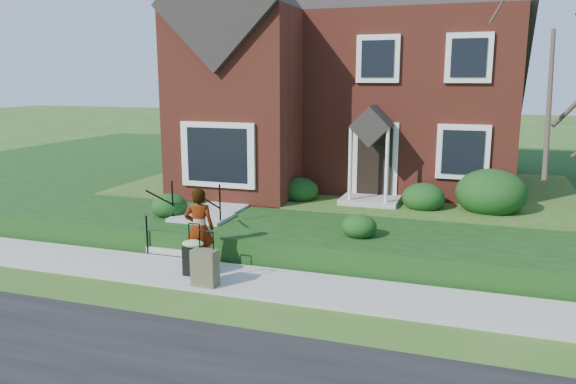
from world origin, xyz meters
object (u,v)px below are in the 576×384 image
at_px(front_steps, 193,228).
at_px(woman, 199,228).
at_px(suitcase_olive, 205,268).
at_px(suitcase_black, 193,255).

relative_size(front_steps, woman, 1.16).
bearing_deg(suitcase_olive, woman, 125.40).
relative_size(woman, suitcase_black, 1.59).
xyz_separation_m(front_steps, suitcase_olive, (1.57, -2.43, -0.03)).
relative_size(woman, suitcase_olive, 1.59).
bearing_deg(woman, suitcase_black, 84.98).
relative_size(suitcase_black, suitcase_olive, 1.00).
bearing_deg(woman, suitcase_olive, 106.32).
bearing_deg(suitcase_black, front_steps, 119.97).
distance_m(suitcase_black, suitcase_olive, 0.66).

